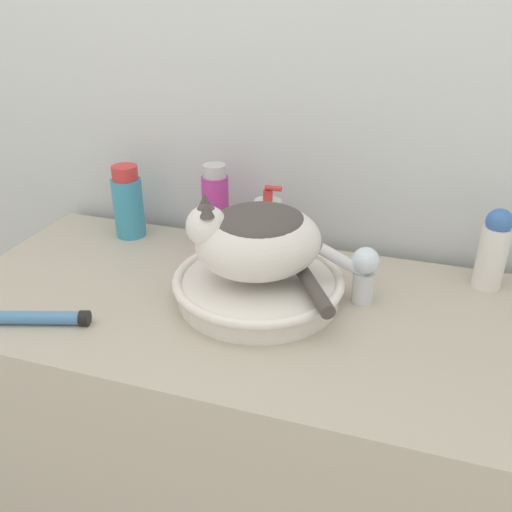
{
  "coord_description": "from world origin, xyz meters",
  "views": [
    {
      "loc": [
        0.3,
        -0.59,
        1.47
      ],
      "look_at": [
        0.02,
        0.3,
        0.99
      ],
      "focal_mm": 38.0,
      "sensor_mm": 36.0,
      "label": 1
    }
  ],
  "objects": [
    {
      "name": "wall_back",
      "position": [
        0.0,
        0.64,
        1.2
      ],
      "size": [
        8.0,
        0.05,
        2.4
      ],
      "color": "silver",
      "rests_on": "ground_plane"
    },
    {
      "name": "vanity_counter",
      "position": [
        0.0,
        0.29,
        0.44
      ],
      "size": [
        1.24,
        0.59,
        0.88
      ],
      "color": "#B2A893",
      "rests_on": "ground_plane"
    },
    {
      "name": "sink_basin",
      "position": [
        0.02,
        0.32,
        0.91
      ],
      "size": [
        0.35,
        0.35,
        0.05
      ],
      "color": "white",
      "rests_on": "vanity_counter"
    },
    {
      "name": "cat",
      "position": [
        0.01,
        0.31,
        1.02
      ],
      "size": [
        0.33,
        0.29,
        0.17
      ],
      "rotation": [
        0.0,
        0.0,
        3.63
      ],
      "color": "silver",
      "rests_on": "sink_basin"
    },
    {
      "name": "faucet",
      "position": [
        0.22,
        0.37,
        0.95
      ],
      "size": [
        0.12,
        0.06,
        0.13
      ],
      "rotation": [
        0.0,
        0.0,
        -2.89
      ],
      "color": "silver",
      "rests_on": "vanity_counter"
    },
    {
      "name": "lotion_bottle_white",
      "position": [
        0.47,
        0.51,
        0.97
      ],
      "size": [
        0.06,
        0.06,
        0.18
      ],
      "color": "white",
      "rests_on": "vanity_counter"
    },
    {
      "name": "soap_pump_bottle",
      "position": [
        -0.02,
        0.51,
        0.95
      ],
      "size": [
        0.06,
        0.06,
        0.17
      ],
      "color": "silver",
      "rests_on": "vanity_counter"
    },
    {
      "name": "shampoo_bottle_tall",
      "position": [
        -0.15,
        0.51,
        0.98
      ],
      "size": [
        0.06,
        0.06,
        0.21
      ],
      "color": "#B2338C",
      "rests_on": "vanity_counter"
    },
    {
      "name": "mouthwash_bottle",
      "position": [
        -0.38,
        0.51,
        0.97
      ],
      "size": [
        0.07,
        0.07,
        0.18
      ],
      "color": "teal",
      "rests_on": "vanity_counter"
    },
    {
      "name": "cream_tube",
      "position": [
        -0.34,
        0.11,
        0.9
      ],
      "size": [
        0.18,
        0.08,
        0.03
      ],
      "rotation": [
        0.0,
        0.0,
        0.3
      ],
      "color": "#4C7FB2",
      "rests_on": "vanity_counter"
    }
  ]
}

